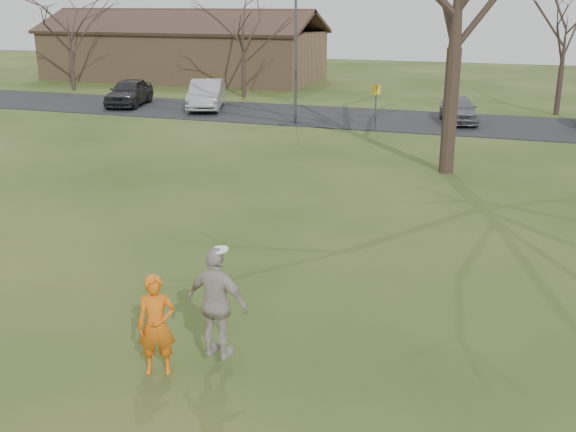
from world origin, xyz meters
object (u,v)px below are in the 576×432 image
(lamp_post, at_px, (296,39))
(catching_play, at_px, (217,303))
(building, at_px, (183,53))
(car_1, at_px, (207,94))
(player_defender, at_px, (156,325))
(car_4, at_px, (459,109))
(car_0, at_px, (129,92))

(lamp_post, bearing_deg, catching_play, -74.66)
(catching_play, bearing_deg, building, 118.09)
(car_1, relative_size, building, 0.23)
(car_1, distance_m, catching_play, 27.47)
(player_defender, xyz_separation_m, catching_play, (0.86, 0.43, 0.31))
(car_1, height_order, lamp_post, lamp_post)
(catching_play, bearing_deg, car_4, 86.89)
(building, bearing_deg, lamp_post, -47.91)
(lamp_post, bearing_deg, car_1, 156.19)
(building, height_order, lamp_post, lamp_post)
(car_0, relative_size, lamp_post, 0.70)
(car_0, height_order, car_4, car_0)
(building, bearing_deg, catching_play, -61.91)
(car_1, bearing_deg, car_0, 164.14)
(car_0, bearing_deg, catching_play, -68.57)
(car_1, xyz_separation_m, lamp_post, (5.95, -2.63, 3.15))
(player_defender, distance_m, building, 42.60)
(catching_play, height_order, building, building)
(player_defender, height_order, lamp_post, lamp_post)
(car_4, xyz_separation_m, catching_play, (-1.34, -24.77, 0.46))
(car_0, height_order, building, building)
(building, bearing_deg, player_defender, -63.20)
(car_1, distance_m, lamp_post, 7.23)
(car_0, xyz_separation_m, lamp_post, (10.61, -2.38, 3.18))
(car_1, xyz_separation_m, building, (-8.05, 12.87, 1.11))
(car_1, height_order, car_4, car_1)
(car_4, xyz_separation_m, lamp_post, (-7.40, -2.69, 3.28))
(player_defender, relative_size, lamp_post, 0.26)
(car_4, relative_size, lamp_post, 0.60)
(car_0, height_order, catching_play, catching_play)
(catching_play, relative_size, lamp_post, 0.29)
(player_defender, distance_m, car_0, 29.48)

